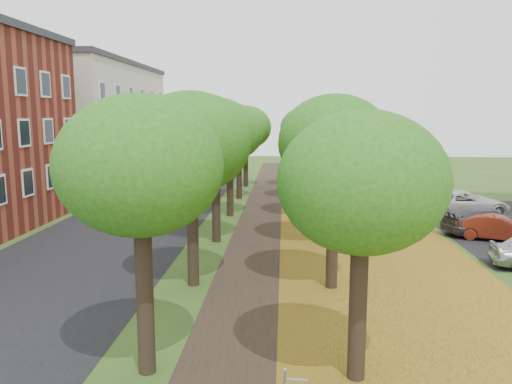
# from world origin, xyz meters

# --- Properties ---
(ground) EXTENTS (120.00, 120.00, 0.00)m
(ground) POSITION_xyz_m (0.00, 0.00, 0.00)
(ground) COLOR #2D4C19
(ground) RESTS_ON ground
(street_asphalt) EXTENTS (8.00, 70.00, 0.01)m
(street_asphalt) POSITION_xyz_m (-7.50, 15.00, 0.00)
(street_asphalt) COLOR black
(street_asphalt) RESTS_ON ground
(footpath) EXTENTS (3.20, 70.00, 0.01)m
(footpath) POSITION_xyz_m (0.00, 15.00, 0.00)
(footpath) COLOR black
(footpath) RESTS_ON ground
(leaf_verge) EXTENTS (7.50, 70.00, 0.01)m
(leaf_verge) POSITION_xyz_m (5.00, 15.00, 0.01)
(leaf_verge) COLOR #9F781D
(leaf_verge) RESTS_ON ground
(tree_row_west) EXTENTS (3.93, 33.93, 6.45)m
(tree_row_west) POSITION_xyz_m (-2.20, 15.00, 4.75)
(tree_row_west) COLOR black
(tree_row_west) RESTS_ON ground
(tree_row_east) EXTENTS (3.93, 33.93, 6.45)m
(tree_row_east) POSITION_xyz_m (2.60, 15.00, 4.75)
(tree_row_east) COLOR black
(tree_row_east) RESTS_ON ground
(building_cream) EXTENTS (10.30, 20.30, 10.40)m
(building_cream) POSITION_xyz_m (-17.00, 33.00, 5.21)
(building_cream) COLOR beige
(building_cream) RESTS_ON ground
(car_red) EXTENTS (3.92, 2.44, 1.22)m
(car_red) POSITION_xyz_m (11.00, 13.02, 0.61)
(car_red) COLOR maroon
(car_red) RESTS_ON ground
(car_grey) EXTENTS (4.83, 3.08, 1.30)m
(car_grey) POSITION_xyz_m (11.00, 14.18, 0.65)
(car_grey) COLOR #37383D
(car_grey) RESTS_ON ground
(car_white) EXTENTS (5.85, 3.50, 1.52)m
(car_white) POSITION_xyz_m (11.37, 18.69, 0.76)
(car_white) COLOR silver
(car_white) RESTS_ON ground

